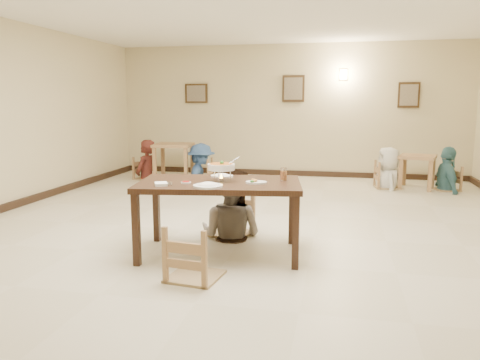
% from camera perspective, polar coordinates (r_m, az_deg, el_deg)
% --- Properties ---
extents(floor, '(10.00, 10.00, 0.00)m').
position_cam_1_polar(floor, '(6.21, 0.73, -6.49)').
color(floor, beige).
rests_on(floor, ground).
extents(wall_back, '(10.00, 0.00, 10.00)m').
position_cam_1_polar(wall_back, '(10.91, 5.96, 8.39)').
color(wall_back, beige).
rests_on(wall_back, floor).
extents(baseboard_back, '(8.00, 0.06, 0.12)m').
position_cam_1_polar(baseboard_back, '(11.01, 5.82, 0.87)').
color(baseboard_back, black).
rests_on(baseboard_back, floor).
extents(picture_a, '(0.55, 0.04, 0.45)m').
position_cam_1_polar(picture_a, '(11.32, -5.36, 10.46)').
color(picture_a, '#342313').
rests_on(picture_a, wall_back).
extents(picture_b, '(0.50, 0.04, 0.60)m').
position_cam_1_polar(picture_b, '(10.86, 6.52, 11.01)').
color(picture_b, '#342313').
rests_on(picture_b, wall_back).
extents(picture_c, '(0.45, 0.04, 0.55)m').
position_cam_1_polar(picture_c, '(10.90, 19.89, 9.72)').
color(picture_c, '#342313').
rests_on(picture_c, wall_back).
extents(wall_sconce, '(0.16, 0.05, 0.22)m').
position_cam_1_polar(wall_sconce, '(10.82, 12.50, 12.45)').
color(wall_sconce, '#FFD88C').
rests_on(wall_sconce, wall_back).
extents(main_table, '(1.91, 1.25, 0.84)m').
position_cam_1_polar(main_table, '(5.21, -2.52, -1.08)').
color(main_table, '#341D12').
rests_on(main_table, floor).
extents(chair_far, '(0.50, 0.50, 1.06)m').
position_cam_1_polar(chair_far, '(6.03, -1.19, -1.81)').
color(chair_far, tan).
rests_on(chair_far, floor).
extents(chair_near, '(0.49, 0.49, 1.04)m').
position_cam_1_polar(chair_near, '(4.56, -5.61, -5.70)').
color(chair_near, tan).
rests_on(chair_near, floor).
extents(main_diner, '(0.99, 0.84, 1.77)m').
position_cam_1_polar(main_diner, '(5.88, -1.13, 1.46)').
color(main_diner, gray).
rests_on(main_diner, floor).
extents(curry_warmer, '(0.34, 0.30, 0.27)m').
position_cam_1_polar(curry_warmer, '(5.20, -2.31, 1.59)').
color(curry_warmer, silver).
rests_on(curry_warmer, main_table).
extents(rice_plate_far, '(0.27, 0.27, 0.06)m').
position_cam_1_polar(rice_plate_far, '(5.51, -2.22, 0.51)').
color(rice_plate_far, white).
rests_on(rice_plate_far, main_table).
extents(rice_plate_near, '(0.31, 0.31, 0.07)m').
position_cam_1_polar(rice_plate_near, '(4.87, -3.93, -0.69)').
color(rice_plate_near, white).
rests_on(rice_plate_near, main_table).
extents(fried_plate, '(0.23, 0.23, 0.05)m').
position_cam_1_polar(fried_plate, '(5.08, 1.97, -0.21)').
color(fried_plate, white).
rests_on(fried_plate, main_table).
extents(chili_dish, '(0.11, 0.11, 0.02)m').
position_cam_1_polar(chili_dish, '(5.11, -6.62, -0.29)').
color(chili_dish, white).
rests_on(chili_dish, main_table).
extents(napkin_cutlery, '(0.22, 0.27, 0.03)m').
position_cam_1_polar(napkin_cutlery, '(5.02, -9.55, -0.49)').
color(napkin_cutlery, white).
rests_on(napkin_cutlery, main_table).
extents(drink_glass, '(0.07, 0.07, 0.14)m').
position_cam_1_polar(drink_glass, '(5.27, 5.34, 0.66)').
color(drink_glass, white).
rests_on(drink_glass, main_table).
extents(bg_table_left, '(0.89, 0.89, 0.80)m').
position_cam_1_polar(bg_table_left, '(10.37, -8.08, 3.64)').
color(bg_table_left, '#A87E53').
rests_on(bg_table_left, floor).
extents(bg_table_right, '(0.82, 0.82, 0.67)m').
position_cam_1_polar(bg_table_right, '(9.89, 20.81, 2.08)').
color(bg_table_right, '#A87E53').
rests_on(bg_table_right, floor).
extents(bg_chair_ll, '(0.44, 0.44, 0.94)m').
position_cam_1_polar(bg_chair_ll, '(10.57, -11.42, 2.60)').
color(bg_chair_ll, tan).
rests_on(bg_chair_ll, floor).
extents(bg_chair_lr, '(0.44, 0.44, 0.94)m').
position_cam_1_polar(bg_chair_lr, '(10.12, -4.81, 2.47)').
color(bg_chair_lr, tan).
rests_on(bg_chair_lr, floor).
extents(bg_chair_rl, '(0.48, 0.48, 1.01)m').
position_cam_1_polar(bg_chair_rl, '(9.76, 17.66, 1.99)').
color(bg_chair_rl, tan).
rests_on(bg_chair_rl, floor).
extents(bg_chair_rr, '(0.43, 0.43, 0.91)m').
position_cam_1_polar(bg_chair_rr, '(9.93, 24.00, 1.44)').
color(bg_chair_rr, tan).
rests_on(bg_chair_rr, floor).
extents(bg_diner_a, '(0.51, 0.70, 1.76)m').
position_cam_1_polar(bg_diner_a, '(10.53, -11.50, 4.84)').
color(bg_diner_a, '#54211B').
rests_on(bg_diner_a, floor).
extents(bg_diner_b, '(0.73, 1.13, 1.65)m').
position_cam_1_polar(bg_diner_b, '(10.08, -4.84, 4.48)').
color(bg_diner_b, '#3962A2').
rests_on(bg_diner_b, floor).
extents(bg_diner_c, '(0.65, 0.88, 1.64)m').
position_cam_1_polar(bg_diner_c, '(9.72, 17.75, 3.83)').
color(bg_diner_c, silver).
rests_on(bg_diner_c, floor).
extents(bg_diner_d, '(0.55, 1.05, 1.71)m').
position_cam_1_polar(bg_diner_d, '(9.89, 24.16, 3.75)').
color(bg_diner_d, teal).
rests_on(bg_diner_d, floor).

